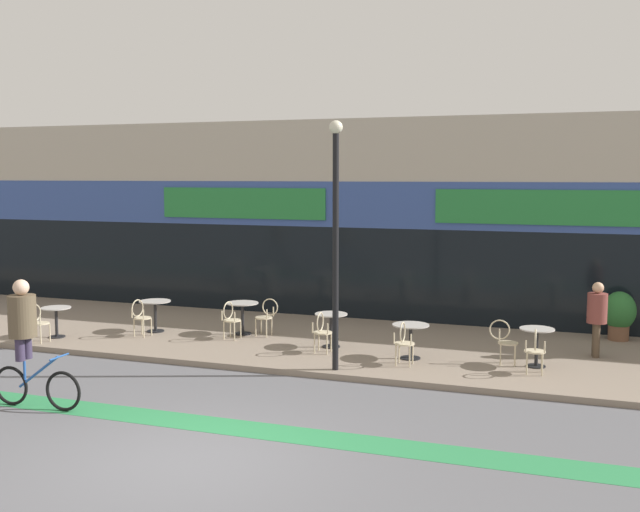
{
  "coord_description": "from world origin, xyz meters",
  "views": [
    {
      "loc": [
        5.0,
        -8.7,
        3.9
      ],
      "look_at": [
        -0.3,
        6.25,
        2.17
      ],
      "focal_mm": 42.0,
      "sensor_mm": 36.0,
      "label": 1
    }
  ],
  "objects": [
    {
      "name": "cafe_chair_2_near",
      "position": [
        -2.59,
        6.55,
        0.64
      ],
      "size": [
        0.43,
        0.59,
        0.9
      ],
      "rotation": [
        0.0,
        0.0,
        1.48
      ],
      "color": "beige",
      "rests_on": "sidewalk_slab"
    },
    {
      "name": "cafe_chair_2_side",
      "position": [
        -1.96,
        7.17,
        0.64
      ],
      "size": [
        0.58,
        0.42,
        0.9
      ],
      "rotation": [
        0.0,
        0.0,
        3.09
      ],
      "color": "beige",
      "rests_on": "sidewalk_slab"
    },
    {
      "name": "ground_plane",
      "position": [
        0.0,
        0.0,
        0.0
      ],
      "size": [
        120.0,
        120.0,
        0.0
      ],
      "primitive_type": "plane",
      "color": "#5B5B60"
    },
    {
      "name": "cafe_chair_0_near",
      "position": [
        -6.54,
        4.79,
        0.64
      ],
      "size": [
        0.43,
        0.59,
        0.9
      ],
      "rotation": [
        0.0,
        0.0,
        1.5
      ],
      "color": "beige",
      "rests_on": "sidewalk_slab"
    },
    {
      "name": "storefront_facade",
      "position": [
        0.0,
        11.96,
        2.66
      ],
      "size": [
        40.0,
        4.06,
        5.35
      ],
      "color": "#B2A899",
      "rests_on": "ground"
    },
    {
      "name": "bistro_table_3",
      "position": [
        -0.17,
        6.61,
        0.66
      ],
      "size": [
        0.72,
        0.72,
        0.75
      ],
      "color": "black",
      "rests_on": "sidewalk_slab"
    },
    {
      "name": "cyclist_0",
      "position": [
        -3.73,
        1.21,
        1.28
      ],
      "size": [
        1.73,
        0.49,
        2.17
      ],
      "rotation": [
        0.0,
        0.0,
        0.02
      ],
      "color": "black",
      "rests_on": "ground"
    },
    {
      "name": "bistro_table_2",
      "position": [
        -2.58,
        7.18,
        0.67
      ],
      "size": [
        0.76,
        0.76,
        0.76
      ],
      "color": "black",
      "rests_on": "sidewalk_slab"
    },
    {
      "name": "lamp_post",
      "position": [
        0.52,
        4.82,
        2.91
      ],
      "size": [
        0.26,
        0.26,
        4.8
      ],
      "color": "black",
      "rests_on": "sidewalk_slab"
    },
    {
      "name": "bike_lane_stripe",
      "position": [
        0.0,
        1.44,
        0.0
      ],
      "size": [
        36.0,
        0.7,
        0.01
      ],
      "primitive_type": "cube",
      "color": "#2D844C",
      "rests_on": "ground"
    },
    {
      "name": "bistro_table_0",
      "position": [
        -6.53,
        5.42,
        0.63
      ],
      "size": [
        0.68,
        0.68,
        0.71
      ],
      "color": "black",
      "rests_on": "sidewalk_slab"
    },
    {
      "name": "sidewalk_slab",
      "position": [
        0.0,
        7.25,
        0.06
      ],
      "size": [
        40.0,
        5.5,
        0.12
      ],
      "primitive_type": "cube",
      "color": "gray",
      "rests_on": "ground"
    },
    {
      "name": "bistro_table_1",
      "position": [
        -4.7,
        6.74,
        0.66
      ],
      "size": [
        0.76,
        0.76,
        0.76
      ],
      "color": "black",
      "rests_on": "sidewalk_slab"
    },
    {
      "name": "cafe_chair_3_near",
      "position": [
        -0.17,
        5.98,
        0.64
      ],
      "size": [
        0.4,
        0.57,
        0.9
      ],
      "rotation": [
        0.0,
        0.0,
        1.57
      ],
      "color": "beige",
      "rests_on": "sidewalk_slab"
    },
    {
      "name": "cafe_chair_4_near",
      "position": [
        1.71,
        5.55,
        0.64
      ],
      "size": [
        0.4,
        0.57,
        0.9
      ],
      "rotation": [
        0.0,
        0.0,
        1.57
      ],
      "color": "beige",
      "rests_on": "sidewalk_slab"
    },
    {
      "name": "cafe_chair_5_near",
      "position": [
        4.2,
        5.73,
        0.64
      ],
      "size": [
        0.43,
        0.59,
        0.9
      ],
      "rotation": [
        0.0,
        0.0,
        1.65
      ],
      "color": "beige",
      "rests_on": "sidewalk_slab"
    },
    {
      "name": "planter_pot",
      "position": [
        5.83,
        9.5,
        0.73
      ],
      "size": [
        0.74,
        0.74,
        1.12
      ],
      "color": "brown",
      "rests_on": "sidewalk_slab"
    },
    {
      "name": "pedestrian_near_end",
      "position": [
        5.31,
        7.62,
        1.05
      ],
      "size": [
        0.45,
        0.45,
        1.57
      ],
      "rotation": [
        0.0,
        0.0,
        0.12
      ],
      "color": "#4C3D2D",
      "rests_on": "sidewalk_slab"
    },
    {
      "name": "bistro_table_4",
      "position": [
        1.71,
        6.18,
        0.64
      ],
      "size": [
        0.76,
        0.76,
        0.72
      ],
      "color": "black",
      "rests_on": "sidewalk_slab"
    },
    {
      "name": "bistro_table_5",
      "position": [
        4.2,
        6.36,
        0.67
      ],
      "size": [
        0.68,
        0.68,
        0.77
      ],
      "color": "black",
      "rests_on": "sidewalk_slab"
    },
    {
      "name": "cafe_chair_5_side",
      "position": [
        3.57,
        6.35,
        0.64
      ],
      "size": [
        0.59,
        0.44,
        0.9
      ],
      "rotation": [
        0.0,
        0.0,
        0.1
      ],
      "color": "beige",
      "rests_on": "sidewalk_slab"
    },
    {
      "name": "cafe_chair_1_near",
      "position": [
        -4.71,
        6.11,
        0.64
      ],
      "size": [
        0.44,
        0.59,
        0.9
      ],
      "rotation": [
        0.0,
        0.0,
        1.46
      ],
      "color": "beige",
      "rests_on": "sidewalk_slab"
    }
  ]
}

